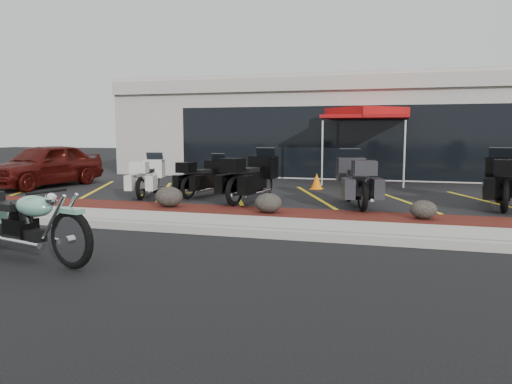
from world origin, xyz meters
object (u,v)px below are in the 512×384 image
(hero_cruiser, at_px, (71,230))
(parked_car, at_px, (44,165))
(popup_canopy, at_px, (366,115))
(traffic_cone, at_px, (317,181))
(touring_white, at_px, (155,173))

(hero_cruiser, height_order, parked_car, parked_car)
(hero_cruiser, distance_m, popup_canopy, 12.16)
(traffic_cone, bearing_deg, hero_cruiser, -101.19)
(traffic_cone, relative_size, popup_canopy, 0.15)
(parked_car, xyz_separation_m, traffic_cone, (8.38, 1.74, -0.44))
(traffic_cone, height_order, popup_canopy, popup_canopy)
(touring_white, xyz_separation_m, popup_canopy, (5.47, 4.64, 1.72))
(hero_cruiser, height_order, traffic_cone, hero_cruiser)
(touring_white, bearing_deg, traffic_cone, -74.27)
(hero_cruiser, xyz_separation_m, traffic_cone, (1.83, 9.26, -0.15))
(touring_white, height_order, parked_car, parked_car)
(parked_car, relative_size, popup_canopy, 1.26)
(popup_canopy, bearing_deg, touring_white, -128.78)
(hero_cruiser, xyz_separation_m, touring_white, (-2.38, 6.96, 0.18))
(hero_cruiser, relative_size, traffic_cone, 6.42)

